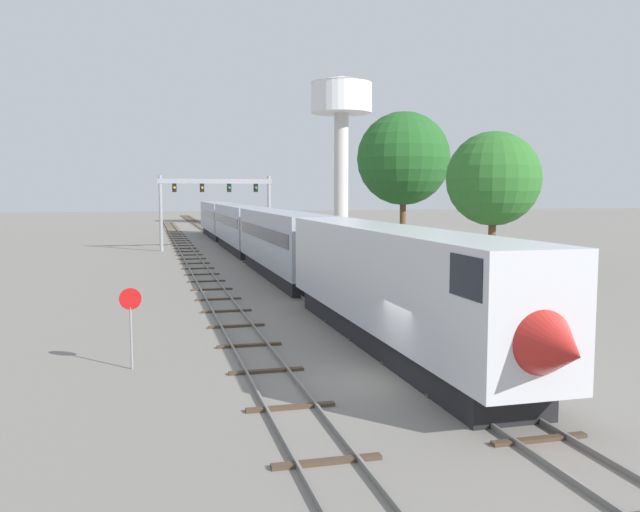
% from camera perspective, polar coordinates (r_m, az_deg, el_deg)
% --- Properties ---
extents(ground_plane, '(400.00, 400.00, 0.00)m').
position_cam_1_polar(ground_plane, '(22.36, 5.33, -10.62)').
color(ground_plane, gray).
extents(track_main, '(2.60, 200.00, 0.16)m').
position_cam_1_polar(track_main, '(80.96, -7.86, 1.10)').
color(track_main, slate).
rests_on(track_main, ground).
extents(track_near, '(2.60, 160.00, 0.16)m').
position_cam_1_polar(track_near, '(60.62, -10.82, -0.41)').
color(track_near, slate).
rests_on(track_near, ground).
extents(passenger_train, '(3.04, 90.09, 4.80)m').
position_cam_1_polar(passenger_train, '(59.76, -5.51, 2.02)').
color(passenger_train, silver).
rests_on(passenger_train, ground).
extents(signal_gantry, '(12.10, 0.49, 7.95)m').
position_cam_1_polar(signal_gantry, '(72.06, -8.92, 5.13)').
color(signal_gantry, '#999BA0').
rests_on(signal_gantry, ground).
extents(water_tower, '(11.14, 11.14, 26.95)m').
position_cam_1_polar(water_tower, '(122.61, 1.85, 12.74)').
color(water_tower, beige).
rests_on(water_tower, ground).
extents(stop_sign, '(0.76, 0.08, 2.88)m').
position_cam_1_polar(stop_sign, '(24.19, -15.91, -5.02)').
color(stop_sign, gray).
rests_on(stop_sign, ground).
extents(trackside_tree_left, '(7.01, 7.01, 10.70)m').
position_cam_1_polar(trackside_tree_left, '(51.37, 14.63, 6.41)').
color(trackside_tree_left, brown).
rests_on(trackside_tree_left, ground).
extents(trackside_tree_mid, '(8.62, 8.62, 13.62)m').
position_cam_1_polar(trackside_tree_mid, '(62.70, 7.16, 8.27)').
color(trackside_tree_mid, brown).
rests_on(trackside_tree_mid, ground).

